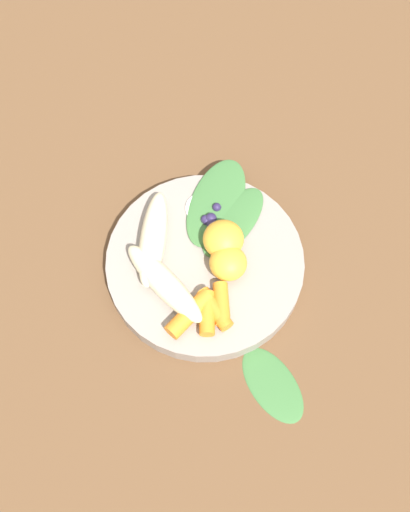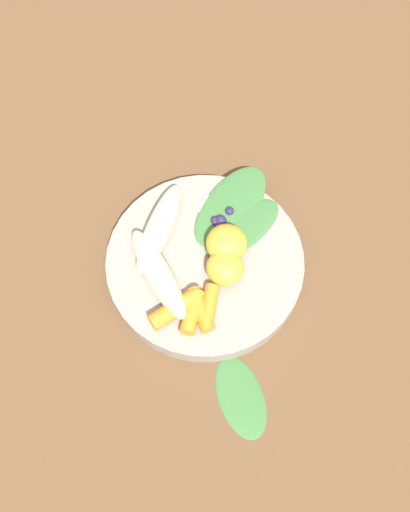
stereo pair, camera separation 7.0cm
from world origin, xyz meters
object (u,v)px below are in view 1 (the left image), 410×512
at_px(bowl, 205,264).
at_px(kale_leaf_stray, 273,384).
at_px(banana_peeled_left, 164,283).
at_px(orange_segment_near, 223,239).
at_px(banana_peeled_right, 153,238).

height_order(bowl, kale_leaf_stray, bowl).
bearing_deg(banana_peeled_left, orange_segment_near, 86.51).
xyz_separation_m(orange_segment_near, kale_leaf_stray, (0.00, -0.17, -0.04)).
distance_m(bowl, banana_peeled_right, 0.07).
relative_size(banana_peeled_left, banana_peeled_right, 1.00).
xyz_separation_m(banana_peeled_right, kale_leaf_stray, (0.08, -0.20, -0.04)).
bearing_deg(banana_peeled_left, banana_peeled_right, 152.11).
height_order(bowl, banana_peeled_left, banana_peeled_left).
distance_m(bowl, kale_leaf_stray, 0.16).
xyz_separation_m(bowl, banana_peeled_right, (-0.05, 0.04, 0.03)).
height_order(bowl, banana_peeled_right, banana_peeled_right).
bearing_deg(kale_leaf_stray, banana_peeled_left, -163.30).
height_order(orange_segment_near, kale_leaf_stray, orange_segment_near).
xyz_separation_m(bowl, orange_segment_near, (0.03, 0.01, 0.03)).
bearing_deg(bowl, banana_peeled_right, 143.73).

